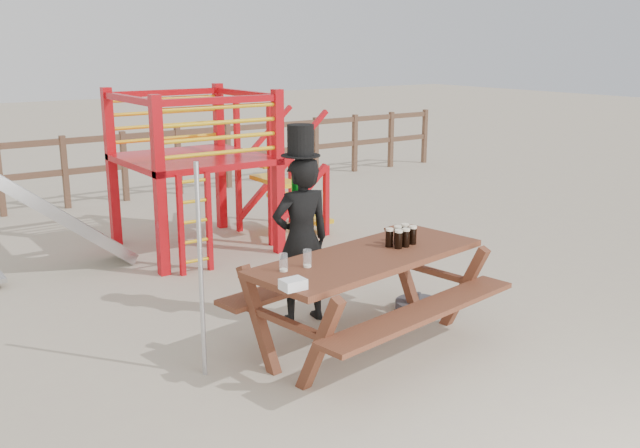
# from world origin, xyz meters

# --- Properties ---
(ground) EXTENTS (60.00, 60.00, 0.00)m
(ground) POSITION_xyz_m (0.00, 0.00, 0.00)
(ground) COLOR tan
(ground) RESTS_ON ground
(back_fence) EXTENTS (15.09, 0.09, 1.20)m
(back_fence) POSITION_xyz_m (0.00, 7.00, 0.74)
(back_fence) COLOR brown
(back_fence) RESTS_ON ground
(playground_fort) EXTENTS (4.71, 1.84, 2.10)m
(playground_fort) POSITION_xyz_m (0.12, 3.58, 1.07)
(playground_fort) COLOR red
(playground_fort) RESTS_ON ground
(picnic_table) EXTENTS (2.44, 1.86, 0.86)m
(picnic_table) POSITION_xyz_m (0.07, -0.17, 0.54)
(picnic_table) COLOR brown
(picnic_table) RESTS_ON ground
(man_with_hat) EXTENTS (0.64, 0.46, 1.93)m
(man_with_hat) POSITION_xyz_m (-0.06, 0.68, 0.86)
(man_with_hat) COLOR black
(man_with_hat) RESTS_ON ground
(metal_pole) EXTENTS (0.04, 0.04, 1.78)m
(metal_pole) POSITION_xyz_m (-1.37, 0.16, 0.89)
(metal_pole) COLOR #B2B2B7
(metal_pole) RESTS_ON ground
(parasol_base) EXTENTS (0.46, 0.46, 0.20)m
(parasol_base) POSITION_xyz_m (1.05, 0.21, 0.05)
(parasol_base) COLOR #3A3A3F
(parasol_base) RESTS_ON ground
(paper_bag) EXTENTS (0.18, 0.14, 0.08)m
(paper_bag) POSITION_xyz_m (-0.96, -0.55, 0.90)
(paper_bag) COLOR white
(paper_bag) RESTS_ON picnic_table
(stout_pints) EXTENTS (0.30, 0.20, 0.17)m
(stout_pints) POSITION_xyz_m (0.50, -0.11, 0.95)
(stout_pints) COLOR black
(stout_pints) RESTS_ON picnic_table
(empty_glasses) EXTENTS (0.29, 0.09, 0.15)m
(empty_glasses) POSITION_xyz_m (-0.67, -0.15, 0.93)
(empty_glasses) COLOR silver
(empty_glasses) RESTS_ON picnic_table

